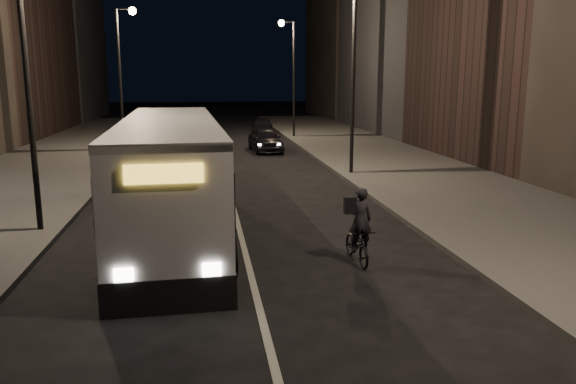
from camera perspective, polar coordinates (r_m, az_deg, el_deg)
name	(u,v)px	position (r m, az deg, el deg)	size (l,w,h in m)	color
ground	(250,272)	(13.03, -3.88, -8.07)	(180.00, 180.00, 0.00)	black
sidewalk_right	(397,166)	(28.22, 11.06, 2.64)	(7.00, 70.00, 0.16)	#3E3E3B
sidewalk_left	(34,175)	(27.62, -24.38, 1.62)	(7.00, 70.00, 0.16)	#3E3E3B
streetlight_right_mid	(348,54)	(25.06, 6.09, 13.80)	(1.20, 0.44, 8.12)	black
streetlight_right_far	(290,63)	(40.73, 0.23, 13.00)	(1.20, 0.44, 8.12)	black
streetlight_left_near	(34,39)	(16.83, -24.41, 13.95)	(1.20, 0.44, 8.12)	black
streetlight_left_far	(124,59)	(34.52, -16.35, 12.79)	(1.20, 0.44, 8.12)	black
city_bus	(171,171)	(16.29, -11.80, 2.10)	(3.16, 12.08, 3.23)	silver
cyclist_on_bicycle	(358,238)	(13.52, 7.13, -4.61)	(0.64, 1.65, 1.87)	black
car_near	(265,140)	(33.62, -2.32, 5.34)	(1.67, 4.15, 1.42)	black
car_mid	(185,129)	(41.52, -10.45, 6.30)	(1.41, 4.03, 1.33)	#3E3E41
car_far	(262,127)	(43.29, -2.65, 6.58)	(1.64, 4.02, 1.17)	black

